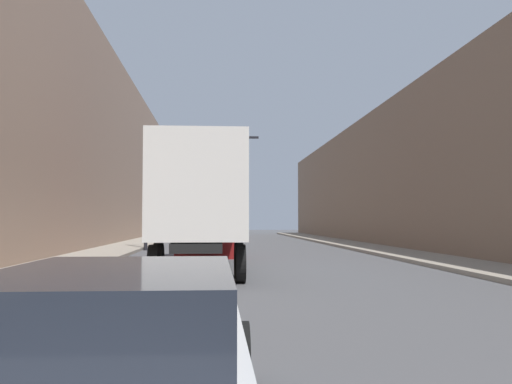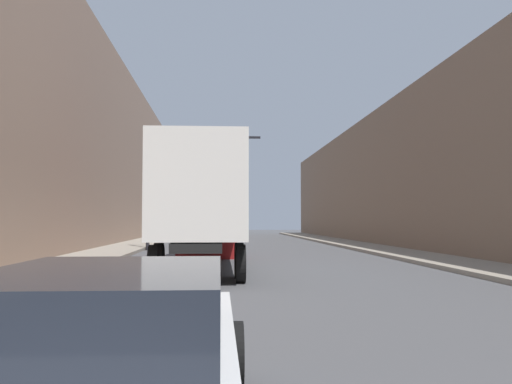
# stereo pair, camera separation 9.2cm
# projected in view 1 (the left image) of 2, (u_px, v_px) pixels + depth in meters

# --- Properties ---
(sidewalk_right) EXTENTS (2.64, 80.00, 0.15)m
(sidewalk_right) POSITION_uv_depth(u_px,v_px,m) (383.00, 250.00, 29.59)
(sidewalk_right) COLOR gray
(sidewalk_right) RESTS_ON ground
(sidewalk_left) EXTENTS (2.64, 80.00, 0.15)m
(sidewalk_left) POSITION_uv_depth(u_px,v_px,m) (110.00, 251.00, 28.63)
(sidewalk_left) COLOR gray
(sidewalk_left) RESTS_ON ground
(building_right) EXTENTS (6.00, 80.00, 8.70)m
(building_right) POSITION_uv_depth(u_px,v_px,m) (462.00, 169.00, 30.11)
(building_right) COLOR #846B56
(building_right) RESTS_ON ground
(building_left) EXTENTS (6.00, 80.00, 12.61)m
(building_left) POSITION_uv_depth(u_px,v_px,m) (25.00, 127.00, 28.64)
(building_left) COLOR #997A66
(building_left) RESTS_ON ground
(semi_truck) EXTENTS (2.54, 12.71, 3.90)m
(semi_truck) POSITION_uv_depth(u_px,v_px,m) (202.00, 204.00, 19.89)
(semi_truck) COLOR silver
(semi_truck) RESTS_ON ground
(sedan_car) EXTENTS (1.95, 4.50, 1.31)m
(sedan_car) POSITION_uv_depth(u_px,v_px,m) (120.00, 365.00, 3.90)
(sedan_car) COLOR silver
(sedan_car) RESTS_ON ground
(traffic_signal_gantry) EXTENTS (6.28, 0.35, 6.55)m
(traffic_signal_gantry) POSITION_uv_depth(u_px,v_px,m) (177.00, 165.00, 31.35)
(traffic_signal_gantry) COLOR black
(traffic_signal_gantry) RESTS_ON ground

